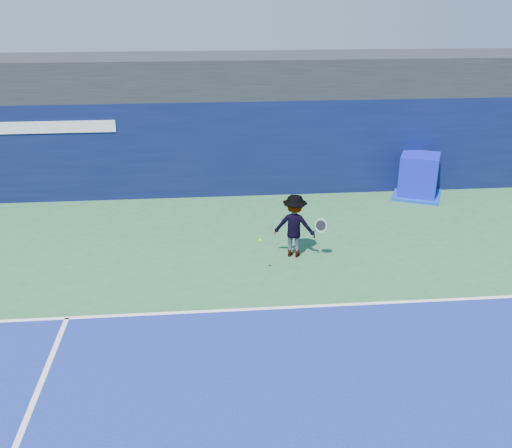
# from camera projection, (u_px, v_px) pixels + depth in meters

# --- Properties ---
(ground) EXTENTS (80.00, 80.00, 0.00)m
(ground) POSITION_uv_depth(u_px,v_px,m) (346.00, 403.00, 9.12)
(ground) COLOR #2C6239
(ground) RESTS_ON ground
(baseline) EXTENTS (24.00, 0.10, 0.01)m
(baseline) POSITION_uv_depth(u_px,v_px,m) (312.00, 306.00, 11.88)
(baseline) COLOR white
(baseline) RESTS_ON ground
(stadium_band) EXTENTS (36.00, 3.00, 1.20)m
(stadium_band) POSITION_uv_depth(u_px,v_px,m) (268.00, 74.00, 18.34)
(stadium_band) COLOR black
(stadium_band) RESTS_ON back_wall_assembly
(back_wall_assembly) EXTENTS (36.00, 1.03, 3.00)m
(back_wall_assembly) POSITION_uv_depth(u_px,v_px,m) (271.00, 146.00, 18.22)
(back_wall_assembly) COLOR #0A113B
(back_wall_assembly) RESTS_ON ground
(equipment_cart) EXTENTS (1.89, 1.89, 1.37)m
(equipment_cart) POSITION_uv_depth(u_px,v_px,m) (418.00, 178.00, 17.99)
(equipment_cart) COLOR #0D11C2
(equipment_cart) RESTS_ON ground
(tennis_player) EXTENTS (1.31, 0.87, 1.59)m
(tennis_player) POSITION_uv_depth(u_px,v_px,m) (294.00, 226.00, 13.89)
(tennis_player) COLOR white
(tennis_player) RESTS_ON ground
(tennis_ball) EXTENTS (0.07, 0.07, 0.07)m
(tennis_ball) POSITION_uv_depth(u_px,v_px,m) (260.00, 240.00, 12.88)
(tennis_ball) COLOR #CBD918
(tennis_ball) RESTS_ON ground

